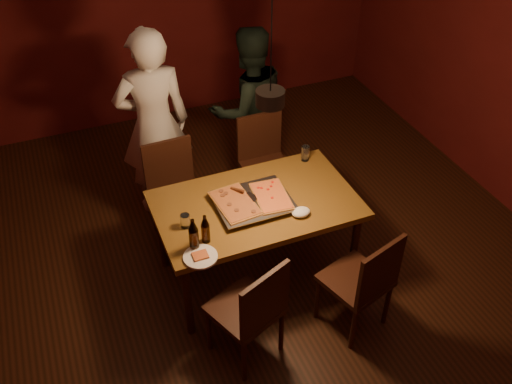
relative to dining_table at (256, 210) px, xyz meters
name	(u,v)px	position (x,y,z in m)	size (l,w,h in m)	color
room_shell	(269,146)	(0.00, -0.23, 0.72)	(6.00, 6.00, 6.00)	#391B0F
dining_table	(256,210)	(0.00, 0.00, 0.00)	(1.50, 0.90, 0.75)	brown
chair_far_left	(173,183)	(-0.45, 0.74, -0.14)	(0.43, 0.43, 0.49)	#38190F
chair_far_right	(264,154)	(0.42, 0.84, -0.14)	(0.42, 0.42, 0.49)	#38190F
chair_near_left	(253,306)	(-0.32, -0.74, -0.14)	(0.55, 0.55, 0.49)	#38190F
chair_near_right	(366,277)	(0.50, -0.80, -0.14)	(0.52, 0.52, 0.49)	#38190F
pizza_tray	(253,203)	(-0.03, -0.02, 0.10)	(0.55, 0.45, 0.05)	silver
pizza_meat	(235,203)	(-0.17, -0.01, 0.13)	(0.26, 0.41, 0.02)	maroon
pizza_cheese	(271,196)	(0.11, -0.04, 0.13)	(0.24, 0.38, 0.02)	gold
spatula	(250,197)	(-0.04, 0.00, 0.14)	(0.09, 0.24, 0.04)	silver
beer_bottle_a	(194,234)	(-0.57, -0.29, 0.20)	(0.07, 0.07, 0.25)	black
beer_bottle_b	(205,229)	(-0.47, -0.25, 0.19)	(0.06, 0.06, 0.23)	black
water_glass_left	(185,221)	(-0.56, -0.06, 0.13)	(0.07, 0.07, 0.11)	silver
water_glass_right	(305,153)	(0.58, 0.35, 0.14)	(0.06, 0.06, 0.13)	silver
plate_slice	(200,257)	(-0.56, -0.39, 0.08)	(0.23, 0.23, 0.03)	white
napkin	(301,212)	(0.25, -0.26, 0.10)	(0.14, 0.11, 0.06)	white
diner_white	(154,125)	(-0.47, 1.15, 0.20)	(0.64, 0.42, 1.74)	silver
diner_dark	(248,109)	(0.43, 1.24, 0.11)	(0.76, 0.59, 1.57)	black
pendant_lamp	(270,96)	(0.00, -0.23, 1.08)	(0.18, 0.18, 1.10)	black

